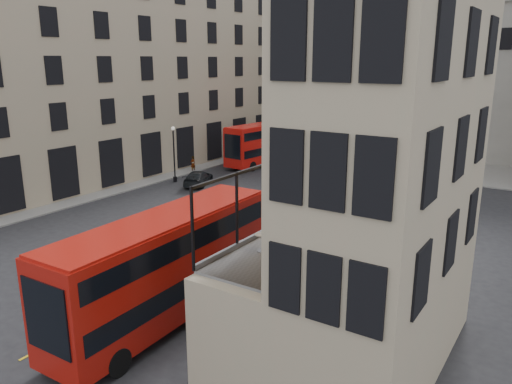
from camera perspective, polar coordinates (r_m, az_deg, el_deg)
The scene contains 31 objects.
ground at distance 25.34m, azimuth -8.13°, elevation -12.06°, with size 140.00×140.00×0.00m, color black.
host_building_main at distance 17.91m, azimuth 15.59°, elevation 2.63°, with size 7.26×11.40×15.10m.
host_frontage at distance 20.98m, azimuth 5.37°, elevation -11.10°, with size 3.00×11.00×4.50m, color tan.
cafe_floor at distance 20.08m, azimuth 5.53°, elevation -5.19°, with size 3.00×10.00×0.10m, color slate.
building_left at distance 55.92m, azimuth -16.09°, elevation 14.32°, with size 14.60×50.60×22.00m.
gateway at distance 67.83m, azimuth 16.43°, elevation 12.62°, with size 35.00×10.60×18.00m.
pavement_far at distance 59.78m, azimuth 11.98°, elevation 3.64°, with size 40.00×12.00×0.12m, color slate.
pavement_left at distance 48.36m, azimuth -18.41°, elevation 0.56°, with size 8.00×48.00×0.12m, color slate.
traffic_light_near at distance 34.19m, azimuth 3.79°, elevation -0.38°, with size 0.16×0.20×3.80m.
traffic_light_far at distance 54.72m, azimuth -0.66°, elevation 5.46°, with size 0.16×0.20×3.80m.
street_lamp_a at distance 48.22m, azimuth -9.33°, elevation 3.93°, with size 0.36×0.36×5.33m.
street_lamp_b at distance 55.72m, azimuth 10.58°, elevation 5.35°, with size 0.36×0.36×5.33m.
bus_near at distance 22.65m, azimuth -10.18°, elevation -7.91°, with size 3.13×12.26×4.86m.
bus_far at distance 56.01m, azimuth 1.22°, elevation 5.84°, with size 3.69×11.71×4.60m.
car_a at distance 37.37m, azimuth -1.43°, elevation -1.63°, with size 1.85×4.60×1.57m, color gray.
car_b at distance 53.85m, azimuth 10.24°, elevation 3.20°, with size 1.49×4.27×1.41m, color #990F09.
car_c at distance 47.06m, azimuth -6.63°, elevation 1.61°, with size 1.88×4.63×1.34m, color black.
bicycle at distance 34.20m, azimuth -1.09°, elevation -3.86°, with size 0.55×1.59×0.84m, color gray.
cyclist at distance 39.49m, azimuth 1.46°, elevation -0.57°, with size 0.64×0.42×1.76m, color #CFDD17.
pedestrian_a at distance 56.62m, azimuth -3.16°, elevation 4.20°, with size 0.88×0.69×1.81m, color gray.
pedestrian_b at distance 56.49m, azimuth 5.03°, elevation 4.18°, with size 1.23×0.71×1.90m, color gray.
pedestrian_c at distance 58.38m, azimuth 17.75°, elevation 3.71°, with size 0.92×0.38×1.57m, color gray.
pedestrian_d at distance 53.96m, azimuth 23.57°, elevation 2.40°, with size 0.86×0.56×1.77m, color gray.
pedestrian_e at distance 52.79m, azimuth -7.22°, elevation 3.21°, with size 0.60×0.39×1.63m, color gray.
cafe_table_near at distance 18.31m, azimuth 0.72°, elevation -5.49°, with size 0.54×0.54×0.67m.
cafe_table_mid at distance 20.77m, azimuth 4.90°, elevation -2.79°, with size 0.64×0.64×0.80m.
cafe_table_far at distance 22.44m, azimuth 6.54°, elevation -1.69°, with size 0.54×0.54×0.68m.
cafe_chair_a at distance 17.49m, azimuth 3.39°, elevation -7.25°, with size 0.40×0.40×0.79m.
cafe_chair_b at distance 19.16m, azimuth 6.59°, elevation -5.17°, with size 0.52×0.52×0.92m.
cafe_chair_c at distance 20.69m, azimuth 8.81°, elevation -3.81°, with size 0.44×0.44×0.83m.
cafe_chair_d at distance 22.05m, azimuth 11.36°, elevation -2.77°, with size 0.45×0.45×0.79m.
Camera 1 is at (15.21, -16.73, 11.44)m, focal length 35.00 mm.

